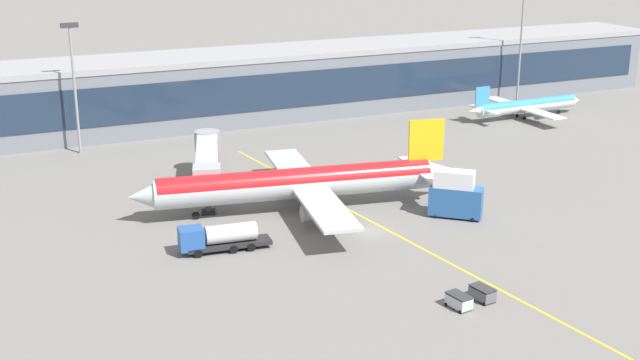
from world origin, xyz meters
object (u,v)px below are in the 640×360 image
object	(u,v)px
baggage_cart_0	(459,301)
commuter_jet_far	(526,106)
baggage_cart_1	(482,293)
catering_lift	(455,195)
fuel_tanker	(219,237)
main_airliner	(299,183)

from	to	relation	value
baggage_cart_0	commuter_jet_far	distance (m)	86.35
baggage_cart_1	commuter_jet_far	world-z (taller)	commuter_jet_far
baggage_cart_1	baggage_cart_0	bearing A→B (deg)	-171.31
catering_lift	commuter_jet_far	size ratio (longest dim) A/B	0.25
fuel_tanker	baggage_cart_0	world-z (taller)	fuel_tanker
fuel_tanker	commuter_jet_far	world-z (taller)	commuter_jet_far
main_airliner	commuter_jet_far	size ratio (longest dim) A/B	1.65
main_airliner	catering_lift	distance (m)	20.53
baggage_cart_0	commuter_jet_far	xyz separation A→B (m)	(57.84, 64.09, 1.62)
baggage_cart_0	baggage_cart_1	xyz separation A→B (m)	(3.16, 0.48, 0.00)
fuel_tanker	baggage_cart_0	size ratio (longest dim) A/B	3.86
catering_lift	baggage_cart_0	xyz separation A→B (m)	(-14.28, -22.56, -2.28)
catering_lift	commuter_jet_far	bearing A→B (deg)	43.64
catering_lift	baggage_cart_0	distance (m)	26.80
catering_lift	baggage_cart_1	world-z (taller)	catering_lift
baggage_cart_1	catering_lift	bearing A→B (deg)	63.26
catering_lift	baggage_cart_0	bearing A→B (deg)	-122.34
commuter_jet_far	baggage_cart_1	bearing A→B (deg)	-130.68
baggage_cart_0	fuel_tanker	bearing A→B (deg)	125.35
baggage_cart_1	commuter_jet_far	distance (m)	83.89
baggage_cart_1	fuel_tanker	bearing A→B (deg)	130.59
baggage_cart_0	commuter_jet_far	bearing A→B (deg)	47.94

